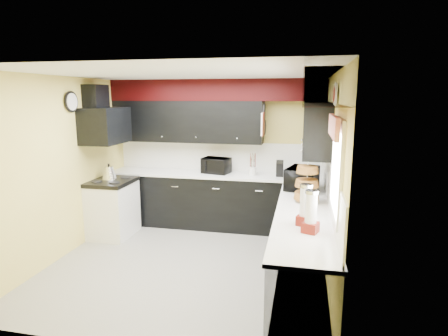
% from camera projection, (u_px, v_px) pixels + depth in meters
% --- Properties ---
extents(ground, '(3.60, 3.60, 0.00)m').
position_uv_depth(ground, '(189.00, 263.00, 5.08)').
color(ground, gray).
rests_on(ground, ground).
extents(wall_back, '(3.60, 0.06, 2.50)m').
position_uv_depth(wall_back, '(218.00, 153.00, 6.57)').
color(wall_back, '#E0C666').
rests_on(wall_back, ground).
extents(wall_right, '(0.06, 3.60, 2.50)m').
position_uv_depth(wall_right, '(331.00, 179.00, 4.47)').
color(wall_right, '#E0C666').
rests_on(wall_right, ground).
extents(wall_left, '(0.06, 3.60, 2.50)m').
position_uv_depth(wall_left, '(64.00, 167.00, 5.21)').
color(wall_left, '#E0C666').
rests_on(wall_left, ground).
extents(ceiling, '(3.60, 3.60, 0.06)m').
position_uv_depth(ceiling, '(185.00, 74.00, 4.60)').
color(ceiling, white).
rests_on(ceiling, wall_back).
extents(cab_back, '(3.60, 0.60, 0.90)m').
position_uv_depth(cab_back, '(214.00, 201.00, 6.43)').
color(cab_back, black).
rests_on(cab_back, ground).
extents(cab_right, '(0.60, 3.00, 0.90)m').
position_uv_depth(cab_right, '(303.00, 250.00, 4.40)').
color(cab_right, black).
rests_on(cab_right, ground).
extents(counter_back, '(3.62, 0.64, 0.04)m').
position_uv_depth(counter_back, '(214.00, 174.00, 6.34)').
color(counter_back, white).
rests_on(counter_back, cab_back).
extents(counter_right, '(0.64, 3.02, 0.04)m').
position_uv_depth(counter_right, '(304.00, 212.00, 4.31)').
color(counter_right, white).
rests_on(counter_right, cab_right).
extents(splash_back, '(3.60, 0.02, 0.50)m').
position_uv_depth(splash_back, '(218.00, 156.00, 6.57)').
color(splash_back, white).
rests_on(splash_back, counter_back).
extents(splash_right, '(0.02, 3.60, 0.50)m').
position_uv_depth(splash_right, '(330.00, 184.00, 4.48)').
color(splash_right, white).
rests_on(splash_right, counter_right).
extents(upper_back, '(2.60, 0.35, 0.70)m').
position_uv_depth(upper_back, '(187.00, 122.00, 6.40)').
color(upper_back, black).
rests_on(upper_back, wall_back).
extents(upper_right, '(0.35, 1.80, 0.70)m').
position_uv_depth(upper_right, '(316.00, 127.00, 5.27)').
color(upper_right, black).
rests_on(upper_right, wall_right).
extents(soffit_back, '(3.60, 0.36, 0.35)m').
position_uv_depth(soffit_back, '(216.00, 90.00, 6.19)').
color(soffit_back, black).
rests_on(soffit_back, wall_back).
extents(soffit_right, '(0.36, 3.24, 0.35)m').
position_uv_depth(soffit_right, '(321.00, 87.00, 4.13)').
color(soffit_right, black).
rests_on(soffit_right, wall_right).
extents(stove, '(0.60, 0.75, 0.86)m').
position_uv_depth(stove, '(113.00, 210.00, 6.02)').
color(stove, white).
rests_on(stove, ground).
extents(cooktop, '(0.62, 0.77, 0.06)m').
position_uv_depth(cooktop, '(111.00, 182.00, 5.94)').
color(cooktop, black).
rests_on(cooktop, stove).
extents(hood, '(0.50, 0.78, 0.55)m').
position_uv_depth(hood, '(105.00, 126.00, 5.78)').
color(hood, black).
rests_on(hood, wall_left).
extents(hood_duct, '(0.24, 0.40, 0.40)m').
position_uv_depth(hood_duct, '(96.00, 98.00, 5.72)').
color(hood_duct, black).
rests_on(hood_duct, wall_left).
extents(window, '(0.03, 0.86, 0.96)m').
position_uv_depth(window, '(337.00, 169.00, 3.55)').
color(window, white).
rests_on(window, wall_right).
extents(valance, '(0.04, 0.88, 0.20)m').
position_uv_depth(valance, '(334.00, 126.00, 3.49)').
color(valance, red).
rests_on(valance, wall_right).
extents(pan_top, '(0.03, 0.22, 0.40)m').
position_uv_depth(pan_top, '(264.00, 110.00, 6.02)').
color(pan_top, black).
rests_on(pan_top, upper_back).
extents(pan_mid, '(0.03, 0.28, 0.46)m').
position_uv_depth(pan_mid, '(263.00, 127.00, 5.94)').
color(pan_mid, black).
rests_on(pan_mid, upper_back).
extents(pan_low, '(0.03, 0.24, 0.42)m').
position_uv_depth(pan_low, '(265.00, 127.00, 6.20)').
color(pan_low, black).
rests_on(pan_low, upper_back).
extents(cut_board, '(0.03, 0.26, 0.35)m').
position_uv_depth(cut_board, '(263.00, 124.00, 5.81)').
color(cut_board, white).
rests_on(cut_board, upper_back).
extents(baskets, '(0.27, 0.27, 0.50)m').
position_uv_depth(baskets, '(307.00, 183.00, 4.59)').
color(baskets, brown).
rests_on(baskets, upper_right).
extents(clock, '(0.03, 0.30, 0.30)m').
position_uv_depth(clock, '(71.00, 102.00, 5.27)').
color(clock, black).
rests_on(clock, wall_left).
extents(deco_plate, '(0.03, 0.24, 0.24)m').
position_uv_depth(deco_plate, '(335.00, 94.00, 3.95)').
color(deco_plate, white).
rests_on(deco_plate, wall_right).
extents(toaster_oven, '(0.52, 0.46, 0.26)m').
position_uv_depth(toaster_oven, '(216.00, 165.00, 6.35)').
color(toaster_oven, black).
rests_on(toaster_oven, counter_back).
extents(microwave, '(0.50, 0.63, 0.31)m').
position_uv_depth(microwave, '(302.00, 178.00, 5.25)').
color(microwave, black).
rests_on(microwave, counter_right).
extents(utensil_crock, '(0.15, 0.15, 0.14)m').
position_uv_depth(utensil_crock, '(253.00, 171.00, 6.18)').
color(utensil_crock, silver).
rests_on(utensil_crock, counter_back).
extents(knife_block, '(0.12, 0.16, 0.25)m').
position_uv_depth(knife_block, '(280.00, 169.00, 6.07)').
color(knife_block, black).
rests_on(knife_block, counter_back).
extents(kettle, '(0.28, 0.28, 0.20)m').
position_uv_depth(kettle, '(109.00, 173.00, 5.99)').
color(kettle, silver).
rests_on(kettle, cooktop).
extents(dispenser_a, '(0.18, 0.18, 0.39)m').
position_uv_depth(dispenser_a, '(311.00, 213.00, 3.56)').
color(dispenser_a, maroon).
rests_on(dispenser_a, counter_right).
extents(dispenser_b, '(0.19, 0.19, 0.40)m').
position_uv_depth(dispenser_b, '(306.00, 206.00, 3.76)').
color(dispenser_b, maroon).
rests_on(dispenser_b, counter_right).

